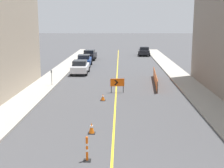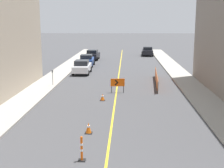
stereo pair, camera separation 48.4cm
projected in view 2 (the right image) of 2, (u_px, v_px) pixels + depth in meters
name	position (u px, v px, depth m)	size (l,w,h in m)	color
lane_stripe	(119.00, 73.00, 36.77)	(0.12, 59.40, 0.01)	gold
sidewalk_left	(61.00, 72.00, 37.06)	(2.43, 59.40, 0.14)	#9E998E
sidewalk_right	(178.00, 73.00, 36.45)	(2.43, 59.40, 0.14)	#9E998E
traffic_cone_second	(88.00, 128.00, 17.12)	(0.40, 0.40, 0.62)	black
traffic_cone_third	(102.00, 97.00, 24.18)	(0.40, 0.40, 0.53)	black
delineator_post_front	(82.00, 150.00, 13.71)	(0.33, 0.33, 1.14)	black
arrow_barricade_primary	(118.00, 83.00, 26.70)	(1.20, 0.18, 1.22)	#EF560C
safety_mesh_fence	(156.00, 79.00, 30.42)	(0.60, 8.59, 1.07)	#EF560C
parked_car_curb_near	(82.00, 67.00, 36.36)	(1.94, 4.32, 1.59)	silver
parked_car_curb_mid	(87.00, 60.00, 42.41)	(2.00, 4.38, 1.59)	navy
parked_car_curb_far	(93.00, 55.00, 49.32)	(2.02, 4.39, 1.59)	black
parked_car_opposite_side	(147.00, 51.00, 55.11)	(1.96, 4.36, 1.59)	black
parking_meter_near_curb	(52.00, 74.00, 29.21)	(0.12, 0.11, 1.45)	#4C4C51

